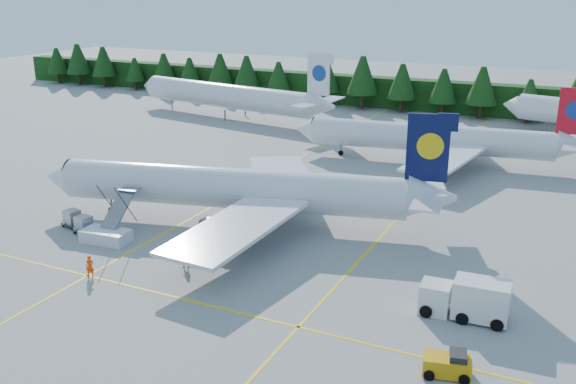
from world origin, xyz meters
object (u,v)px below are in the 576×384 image
at_px(airliner_navy, 225,188).
at_px(baggage_tug, 448,364).
at_px(airliner_red, 424,138).
at_px(airstairs, 108,232).
at_px(service_truck, 465,298).

xyz_separation_m(airliner_navy, baggage_tug, (27.23, -17.80, -2.93)).
distance_m(airliner_navy, airliner_red, 35.15).
height_order(airliner_navy, airliner_red, airliner_navy).
xyz_separation_m(airliner_red, airstairs, (-20.37, -42.20, -2.50)).
relative_size(airliner_red, service_truck, 5.91).
relative_size(service_truck, baggage_tug, 1.99).
height_order(airliner_navy, service_truck, airliner_navy).
bearing_deg(baggage_tug, airliner_red, 92.84).
xyz_separation_m(airliner_navy, airstairs, (-7.71, -9.41, -2.81)).
height_order(airstairs, baggage_tug, airstairs).
xyz_separation_m(airliner_red, service_truck, (13.98, -42.45, -1.87)).
height_order(airliner_red, baggage_tug, airliner_red).
xyz_separation_m(airliner_red, baggage_tug, (14.58, -50.59, -2.62)).
xyz_separation_m(airliner_navy, airliner_red, (12.65, 32.79, -0.31)).
distance_m(airliner_red, service_truck, 44.73).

